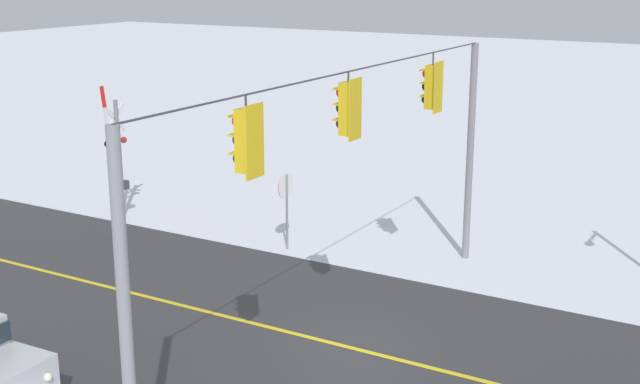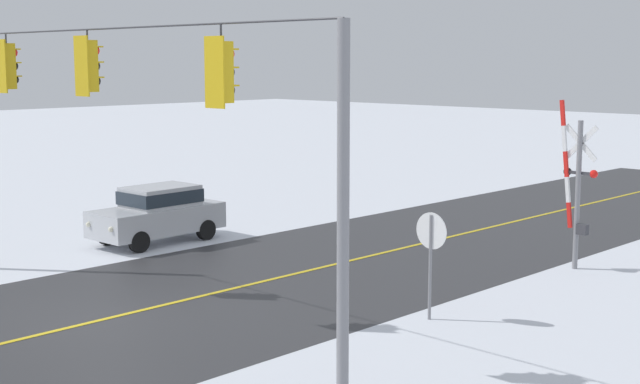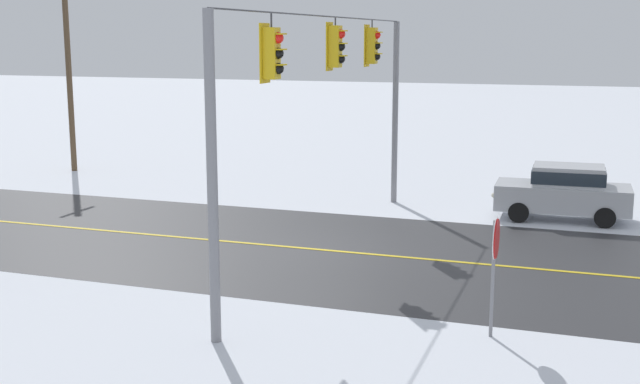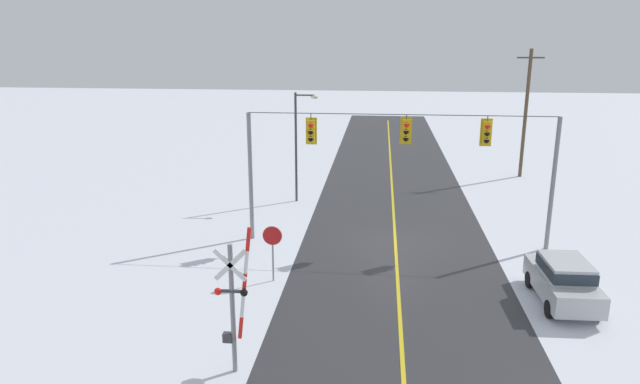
% 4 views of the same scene
% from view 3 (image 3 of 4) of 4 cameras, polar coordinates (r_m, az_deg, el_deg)
% --- Properties ---
extents(ground_plane, '(160.00, 160.00, 0.00)m').
position_cam_3_polar(ground_plane, '(22.04, 0.79, -4.15)').
color(ground_plane, silver).
extents(road_asphalt, '(9.00, 80.00, 0.01)m').
position_cam_3_polar(road_asphalt, '(24.53, -12.66, -2.86)').
color(road_asphalt, '#303033').
rests_on(road_asphalt, ground).
extents(lane_centre_line, '(0.14, 72.00, 0.01)m').
position_cam_3_polar(lane_centre_line, '(24.52, -12.66, -2.85)').
color(lane_centre_line, gold).
rests_on(lane_centre_line, ground).
extents(signal_span, '(14.20, 0.47, 6.22)m').
position_cam_3_polar(signal_span, '(21.35, 0.86, 7.08)').
color(signal_span, gray).
rests_on(signal_span, ground).
extents(stop_sign, '(0.80, 0.09, 2.35)m').
position_cam_3_polar(stop_sign, '(15.79, 12.18, -4.04)').
color(stop_sign, gray).
rests_on(stop_sign, ground).
extents(parked_car_silver, '(1.92, 4.24, 1.74)m').
position_cam_3_polar(parked_car_silver, '(26.69, 16.75, 0.13)').
color(parked_car_silver, '#B7BABF').
rests_on(parked_car_silver, ground).
extents(utility_pole, '(1.80, 0.24, 8.84)m').
position_cam_3_polar(utility_pole, '(36.27, -17.22, 8.55)').
color(utility_pole, brown).
rests_on(utility_pole, ground).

